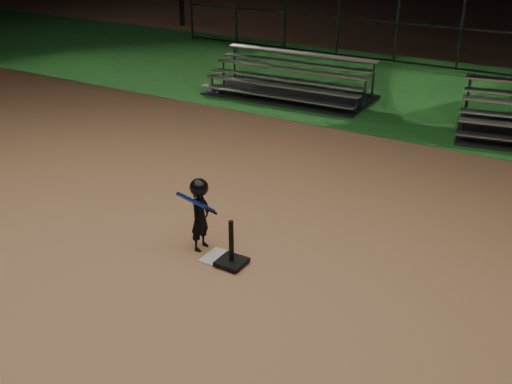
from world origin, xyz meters
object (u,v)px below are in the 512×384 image
Objects in this scene: home_plate at (220,258)px; child_batter at (200,212)px; batting_tee at (232,257)px; bleacher_left at (289,89)px.

home_plate is 0.71m from child_batter.
home_plate is 0.67× the size of batting_tee.
child_batter is at bearing 165.21° from batting_tee.
batting_tee reaches higher than home_plate.
child_batter reaches higher than batting_tee.
home_plate is 0.41× the size of child_batter.
child_batter is (-0.40, 0.11, 0.58)m from home_plate.
bleacher_left is (-2.63, 7.66, -0.37)m from child_batter.
home_plate is 0.10× the size of bleacher_left.
batting_tee is at bearing -106.44° from child_batter.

